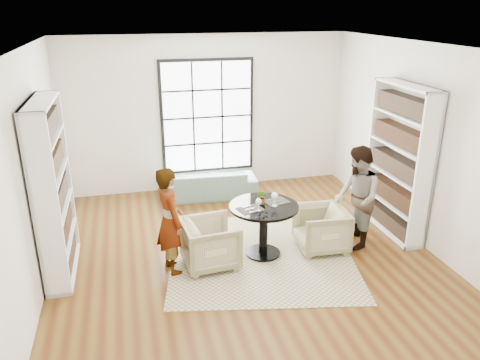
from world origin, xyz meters
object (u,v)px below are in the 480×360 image
object	(u,v)px
sofa	(209,183)
person_right	(357,198)
pedestal_table	(264,219)
armchair_left	(211,243)
wine_glass_left	(259,202)
flower_centerpiece	(262,197)
wine_glass_right	(275,196)
person_left	(170,221)
armchair_right	(321,229)

from	to	relation	value
sofa	person_right	xyz separation A→B (m)	(1.81, -2.46, 0.52)
pedestal_table	sofa	bearing A→B (deg)	98.52
pedestal_table	armchair_left	world-z (taller)	pedestal_table
person_right	wine_glass_left	size ratio (longest dim) A/B	8.44
flower_centerpiece	armchair_left	bearing A→B (deg)	-167.43
sofa	wine_glass_right	distance (m)	2.62
person_right	wine_glass_left	xyz separation A→B (m)	(-1.57, -0.12, 0.14)
person_left	person_right	size ratio (longest dim) A/B	0.97
sofa	flower_centerpiece	bearing A→B (deg)	102.16
sofa	person_right	size ratio (longest dim) A/B	1.14
pedestal_table	flower_centerpiece	size ratio (longest dim) A/B	4.70
armchair_left	person_left	world-z (taller)	person_left
pedestal_table	armchair_left	bearing A→B (deg)	-172.53
pedestal_table	flower_centerpiece	distance (m)	0.33
armchair_left	wine_glass_right	distance (m)	1.13
sofa	armchair_right	size ratio (longest dim) A/B	2.45
pedestal_table	person_right	bearing A→B (deg)	-1.72
person_right	flower_centerpiece	xyz separation A→B (m)	(-1.45, 0.12, 0.12)
person_left	person_right	distance (m)	2.80
pedestal_table	wine_glass_right	world-z (taller)	wine_glass_right
armchair_left	person_right	world-z (taller)	person_right
armchair_right	flower_centerpiece	world-z (taller)	flower_centerpiece
wine_glass_left	pedestal_table	bearing A→B (deg)	51.77
person_left	wine_glass_left	world-z (taller)	person_left
pedestal_table	person_right	size ratio (longest dim) A/B	0.64
armchair_right	person_right	world-z (taller)	person_right
sofa	armchair_right	world-z (taller)	armchair_right
person_right	pedestal_table	bearing A→B (deg)	-81.01
armchair_left	person_left	bearing A→B (deg)	84.67
wine_glass_left	person_left	bearing A→B (deg)	177.52
armchair_right	flower_centerpiece	xyz separation A→B (m)	(-0.90, 0.12, 0.57)
armchair_right	pedestal_table	bearing A→B (deg)	-89.15
sofa	flower_centerpiece	distance (m)	2.46
armchair_right	person_left	bearing A→B (deg)	-84.77
wine_glass_left	armchair_left	bearing A→B (deg)	175.52
person_right	wine_glass_left	distance (m)	1.58
armchair_right	wine_glass_left	world-z (taller)	wine_glass_left
person_right	sofa	bearing A→B (deg)	-133.02
pedestal_table	wine_glass_left	world-z (taller)	wine_glass_left
armchair_right	wine_glass_left	bearing A→B (deg)	-79.86
pedestal_table	person_left	size ratio (longest dim) A/B	0.66
armchair_left	person_left	distance (m)	0.69
armchair_right	wine_glass_left	size ratio (longest dim) A/B	3.94
armchair_left	armchair_right	world-z (taller)	armchair_left
sofa	flower_centerpiece	size ratio (longest dim) A/B	8.46
pedestal_table	wine_glass_right	size ratio (longest dim) A/B	4.75
person_right	wine_glass_right	xyz separation A→B (m)	(-1.30, -0.01, 0.16)
pedestal_table	armchair_right	bearing A→B (deg)	-2.78
armchair_right	wine_glass_right	size ratio (longest dim) A/B	3.48
pedestal_table	flower_centerpiece	bearing A→B (deg)	98.14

